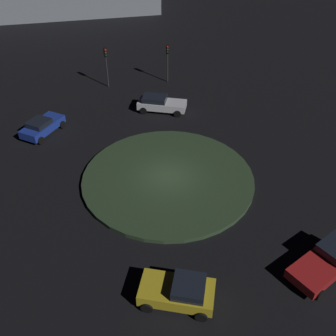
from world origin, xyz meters
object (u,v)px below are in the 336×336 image
Objects in this scene: car_blue at (42,126)px; traffic_light_northeast_near at (106,60)px; traffic_light_northeast at (167,56)px; car_red at (327,261)px; car_yellow at (179,291)px; car_white at (160,104)px.

traffic_light_northeast_near reaches higher than car_blue.
traffic_light_northeast_near is at bearing -78.96° from traffic_light_northeast.
car_red is at bearing 19.49° from traffic_light_northeast.
traffic_light_northeast_near is at bearing -94.60° from car_red.
car_yellow is 8.41m from car_red.
traffic_light_northeast is (5.52, 3.22, 2.09)m from car_white.
car_yellow is at bearing -23.67° from car_red.
traffic_light_northeast_near is (10.01, 1.77, 2.21)m from car_blue.
car_yellow is (-15.61, -12.94, 0.00)m from car_white.
traffic_light_northeast_near is (16.53, 20.42, 2.18)m from car_yellow.
traffic_light_northeast_near is (10.13, 25.87, 2.22)m from car_red.
car_red is at bearing -100.77° from car_blue.
car_blue is 24.10m from car_red.
car_blue is at bearing -147.89° from car_white.
car_blue is 0.89× the size of car_red.
car_red is 1.13× the size of traffic_light_northeast_near.
car_red is at bearing 10.60° from traffic_light_northeast_near.
car_red is 27.88m from traffic_light_northeast_near.
car_blue is at bearing -45.86° from traffic_light_northeast.
car_red is at bearing -156.21° from car_yellow.
traffic_light_northeast reaches higher than car_white.
car_yellow is 26.69m from traffic_light_northeast.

